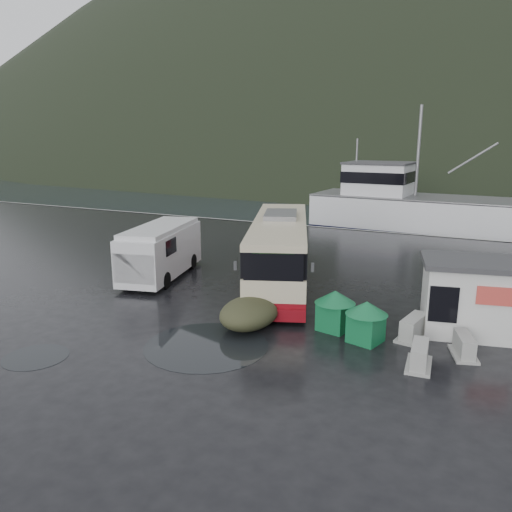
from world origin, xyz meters
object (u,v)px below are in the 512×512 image
at_px(white_van, 162,277).
at_px(ticket_kiosk, 467,332).
at_px(jersey_barrier_a, 418,366).
at_px(jersey_barrier_b, 463,356).
at_px(waste_bin_left, 334,329).
at_px(jersey_barrier_c, 413,338).
at_px(coach_bus, 279,282).
at_px(waste_bin_right, 365,342).
at_px(dome_tent, 249,327).
at_px(fishing_trawler, 452,223).

height_order(white_van, ticket_kiosk, ticket_kiosk).
xyz_separation_m(jersey_barrier_a, jersey_barrier_b, (1.23, 1.49, 0.00)).
relative_size(waste_bin_left, jersey_barrier_c, 0.93).
distance_m(waste_bin_left, jersey_barrier_b, 4.61).
relative_size(coach_bus, jersey_barrier_b, 8.30).
bearing_deg(jersey_barrier_b, ticket_kiosk, 90.10).
bearing_deg(jersey_barrier_c, white_van, 167.74).
distance_m(white_van, waste_bin_left, 10.81).
bearing_deg(coach_bus, jersey_barrier_a, -62.10).
height_order(waste_bin_right, jersey_barrier_b, waste_bin_right).
height_order(dome_tent, jersey_barrier_a, dome_tent).
bearing_deg(white_van, ticket_kiosk, -18.53).
bearing_deg(ticket_kiosk, white_van, 163.16).
bearing_deg(waste_bin_left, waste_bin_right, -25.37).
bearing_deg(jersey_barrier_c, fishing_trawler, 91.75).
relative_size(white_van, ticket_kiosk, 1.83).
xyz_separation_m(ticket_kiosk, jersey_barrier_a, (-1.23, -3.78, 0.00)).
bearing_deg(coach_bus, dome_tent, -98.20).
distance_m(waste_bin_right, jersey_barrier_c, 1.82).
distance_m(coach_bus, dome_tent, 6.26).
height_order(white_van, waste_bin_right, white_van).
distance_m(white_van, waste_bin_right, 12.29).
bearing_deg(jersey_barrier_c, waste_bin_right, -145.10).
bearing_deg(jersey_barrier_c, jersey_barrier_a, -77.05).
distance_m(waste_bin_left, jersey_barrier_c, 2.86).
relative_size(waste_bin_right, jersey_barrier_b, 1.03).
bearing_deg(waste_bin_left, jersey_barrier_a, -29.20).
xyz_separation_m(coach_bus, waste_bin_right, (5.71, -5.61, 0.00)).
xyz_separation_m(waste_bin_right, jersey_barrier_c, (1.49, 1.04, 0.00)).
bearing_deg(jersey_barrier_c, waste_bin_left, -171.85).
bearing_deg(waste_bin_left, fishing_trawler, 85.89).
bearing_deg(jersey_barrier_c, coach_bus, 147.63).
bearing_deg(waste_bin_left, white_van, 162.45).
xyz_separation_m(waste_bin_left, jersey_barrier_c, (2.83, 0.41, 0.00)).
distance_m(coach_bus, ticket_kiosk, 9.46).
relative_size(coach_bus, dome_tent, 4.16).
height_order(waste_bin_right, ticket_kiosk, ticket_kiosk).
bearing_deg(waste_bin_left, jersey_barrier_b, -4.84).
distance_m(ticket_kiosk, jersey_barrier_c, 2.30).
distance_m(jersey_barrier_a, jersey_barrier_b, 1.93).
bearing_deg(waste_bin_left, ticket_kiosk, 22.53).
bearing_deg(fishing_trawler, dome_tent, -96.04).
distance_m(jersey_barrier_c, fishing_trawler, 27.42).
relative_size(ticket_kiosk, jersey_barrier_b, 2.45).
bearing_deg(fishing_trawler, jersey_barrier_a, -83.57).
distance_m(waste_bin_left, dome_tent, 3.24).
height_order(dome_tent, jersey_barrier_c, dome_tent).
xyz_separation_m(coach_bus, fishing_trawler, (6.36, 22.84, 0.00)).
xyz_separation_m(white_van, waste_bin_right, (11.65, -3.90, 0.00)).
relative_size(white_van, jersey_barrier_a, 4.30).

